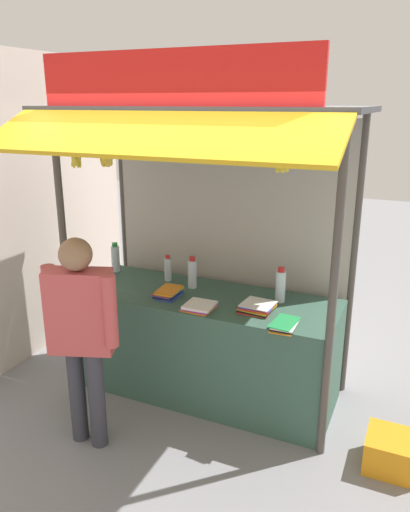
{
  "coord_description": "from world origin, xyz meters",
  "views": [
    {
      "loc": [
        1.58,
        -3.5,
        2.44
      ],
      "look_at": [
        0.0,
        0.0,
        1.24
      ],
      "focal_mm": 34.73,
      "sensor_mm": 36.0,
      "label": 1
    }
  ],
  "objects_px": {
    "water_bottle_rear_center": "(168,269)",
    "banana_bunch_inner_left": "(106,157)",
    "banana_bunch_inner_right": "(231,153)",
    "magazine_stack_mid_left": "(285,324)",
    "magazine_stack_far_left": "(257,307)",
    "banana_bunch_leftmost": "(282,159)",
    "magazine_stack_front_right": "(168,293)",
    "water_bottle_front_left": "(192,273)",
    "banana_bunch_rightmost": "(76,157)",
    "water_bottle_left": "(280,286)",
    "magazine_stack_right": "(199,306)",
    "water_bottle_mid_right": "(115,258)",
    "vendor_person": "(81,325)",
    "plastic_crate": "(391,452)"
  },
  "relations": [
    {
      "from": "banana_bunch_inner_right",
      "to": "magazine_stack_front_right",
      "type": "bearing_deg",
      "value": 151.63
    },
    {
      "from": "magazine_stack_front_right",
      "to": "banana_bunch_inner_right",
      "type": "bearing_deg",
      "value": -28.37
    },
    {
      "from": "plastic_crate",
      "to": "vendor_person",
      "type": "bearing_deg",
      "value": -163.19
    },
    {
      "from": "plastic_crate",
      "to": "banana_bunch_inner_right",
      "type": "bearing_deg",
      "value": -172.92
    },
    {
      "from": "water_bottle_mid_right",
      "to": "banana_bunch_leftmost",
      "type": "xyz_separation_m",
      "value": [
        1.78,
        -0.73,
        1.08
      ]
    },
    {
      "from": "magazine_stack_right",
      "to": "water_bottle_rear_center",
      "type": "bearing_deg",
      "value": 138.35
    },
    {
      "from": "water_bottle_rear_center",
      "to": "magazine_stack_far_left",
      "type": "distance_m",
      "value": 1.01
    },
    {
      "from": "magazine_stack_far_left",
      "to": "banana_bunch_inner_left",
      "type": "bearing_deg",
      "value": -159.51
    },
    {
      "from": "banana_bunch_inner_left",
      "to": "banana_bunch_rightmost",
      "type": "height_order",
      "value": "same"
    },
    {
      "from": "banana_bunch_inner_left",
      "to": "water_bottle_mid_right",
      "type": "bearing_deg",
      "value": 123.36
    },
    {
      "from": "banana_bunch_inner_right",
      "to": "magazine_stack_mid_left",
      "type": "bearing_deg",
      "value": 29.11
    },
    {
      "from": "banana_bunch_inner_right",
      "to": "banana_bunch_inner_left",
      "type": "bearing_deg",
      "value": -179.98
    },
    {
      "from": "water_bottle_rear_center",
      "to": "water_bottle_left",
      "type": "distance_m",
      "value": 1.07
    },
    {
      "from": "banana_bunch_rightmost",
      "to": "vendor_person",
      "type": "height_order",
      "value": "banana_bunch_rightmost"
    },
    {
      "from": "banana_bunch_inner_right",
      "to": "banana_bunch_leftmost",
      "type": "distance_m",
      "value": 0.34
    },
    {
      "from": "magazine_stack_far_left",
      "to": "water_bottle_rear_center",
      "type": "bearing_deg",
      "value": 161.59
    },
    {
      "from": "water_bottle_mid_right",
      "to": "magazine_stack_right",
      "type": "bearing_deg",
      "value": -23.95
    },
    {
      "from": "banana_bunch_leftmost",
      "to": "plastic_crate",
      "type": "bearing_deg",
      "value": 10.04
    },
    {
      "from": "water_bottle_rear_center",
      "to": "banana_bunch_leftmost",
      "type": "bearing_deg",
      "value": -30.6
    },
    {
      "from": "water_bottle_rear_center",
      "to": "banana_bunch_rightmost",
      "type": "distance_m",
      "value": 1.32
    },
    {
      "from": "magazine_stack_far_left",
      "to": "banana_bunch_leftmost",
      "type": "bearing_deg",
      "value": -57.63
    },
    {
      "from": "magazine_stack_mid_left",
      "to": "vendor_person",
      "type": "height_order",
      "value": "vendor_person"
    },
    {
      "from": "water_bottle_mid_right",
      "to": "plastic_crate",
      "type": "xyz_separation_m",
      "value": [
        2.61,
        -0.58,
        -0.91
      ]
    },
    {
      "from": "magazine_stack_front_right",
      "to": "banana_bunch_leftmost",
      "type": "relative_size",
      "value": 0.97
    },
    {
      "from": "water_bottle_rear_center",
      "to": "magazine_stack_mid_left",
      "type": "relative_size",
      "value": 0.81
    },
    {
      "from": "water_bottle_mid_right",
      "to": "vendor_person",
      "type": "bearing_deg",
      "value": -66.41
    },
    {
      "from": "banana_bunch_inner_left",
      "to": "banana_bunch_leftmost",
      "type": "height_order",
      "value": "same"
    },
    {
      "from": "magazine_stack_far_left",
      "to": "plastic_crate",
      "type": "relative_size",
      "value": 0.78
    },
    {
      "from": "magazine_stack_mid_left",
      "to": "banana_bunch_leftmost",
      "type": "xyz_separation_m",
      "value": [
        -0.02,
        -0.2,
        1.19
      ]
    },
    {
      "from": "water_bottle_front_left",
      "to": "plastic_crate",
      "type": "distance_m",
      "value": 2.04
    },
    {
      "from": "magazine_stack_mid_left",
      "to": "magazine_stack_right",
      "type": "xyz_separation_m",
      "value": [
        -0.7,
        0.04,
        0.0
      ]
    },
    {
      "from": "water_bottle_mid_right",
      "to": "banana_bunch_inner_left",
      "type": "height_order",
      "value": "banana_bunch_inner_left"
    },
    {
      "from": "banana_bunch_rightmost",
      "to": "magazine_stack_far_left",
      "type": "bearing_deg",
      "value": 16.58
    },
    {
      "from": "water_bottle_rear_center",
      "to": "banana_bunch_inner_left",
      "type": "relative_size",
      "value": 0.81
    },
    {
      "from": "water_bottle_front_left",
      "to": "banana_bunch_inner_left",
      "type": "bearing_deg",
      "value": -120.5
    },
    {
      "from": "banana_bunch_rightmost",
      "to": "banana_bunch_inner_left",
      "type": "bearing_deg",
      "value": 0.11
    },
    {
      "from": "water_bottle_rear_center",
      "to": "banana_bunch_inner_left",
      "type": "distance_m",
      "value": 1.28
    },
    {
      "from": "water_bottle_front_left",
      "to": "magazine_stack_far_left",
      "type": "xyz_separation_m",
      "value": [
        0.67,
        -0.24,
        -0.1
      ]
    },
    {
      "from": "water_bottle_rear_center",
      "to": "banana_bunch_inner_left",
      "type": "xyz_separation_m",
      "value": [
        -0.09,
        -0.71,
        1.06
      ]
    },
    {
      "from": "magazine_stack_mid_left",
      "to": "banana_bunch_inner_left",
      "type": "relative_size",
      "value": 1.0
    },
    {
      "from": "water_bottle_left",
      "to": "banana_bunch_leftmost",
      "type": "bearing_deg",
      "value": -77.75
    },
    {
      "from": "water_bottle_front_left",
      "to": "plastic_crate",
      "type": "height_order",
      "value": "water_bottle_front_left"
    },
    {
      "from": "water_bottle_front_left",
      "to": "water_bottle_rear_center",
      "type": "xyz_separation_m",
      "value": [
        -0.28,
        0.07,
        -0.02
      ]
    },
    {
      "from": "magazine_stack_front_right",
      "to": "banana_bunch_inner_left",
      "type": "distance_m",
      "value": 1.23
    },
    {
      "from": "vendor_person",
      "to": "water_bottle_rear_center",
      "type": "bearing_deg",
      "value": 68.24
    },
    {
      "from": "water_bottle_mid_right",
      "to": "banana_bunch_inner_right",
      "type": "xyz_separation_m",
      "value": [
        1.44,
        -0.73,
        1.1
      ]
    },
    {
      "from": "magazine_stack_right",
      "to": "plastic_crate",
      "type": "bearing_deg",
      "value": -3.48
    },
    {
      "from": "water_bottle_mid_right",
      "to": "banana_bunch_inner_left",
      "type": "distance_m",
      "value": 1.36
    },
    {
      "from": "water_bottle_left",
      "to": "magazine_stack_front_right",
      "type": "distance_m",
      "value": 0.93
    },
    {
      "from": "banana_bunch_inner_right",
      "to": "plastic_crate",
      "type": "height_order",
      "value": "banana_bunch_inner_right"
    }
  ]
}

